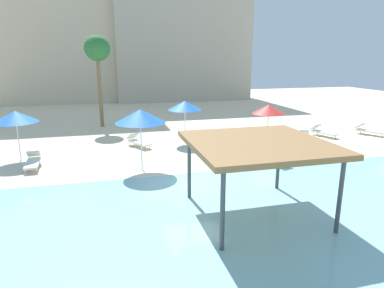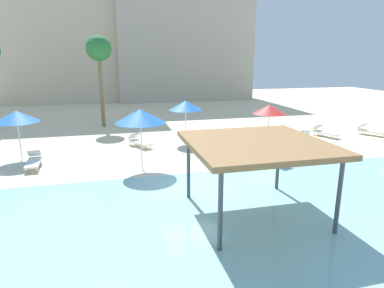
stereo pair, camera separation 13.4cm
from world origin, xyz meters
TOP-DOWN VIEW (x-y plane):
  - ground_plane at (0.00, 0.00)m, footprint 80.00×80.00m
  - lagoon_water at (0.00, -5.25)m, footprint 44.00×13.50m
  - shade_pavilion at (1.33, -3.04)m, footprint 4.42×4.42m
  - beach_umbrella_blue_1 at (-7.96, 5.87)m, footprint 2.20×2.20m
  - beach_umbrella_red_2 at (5.77, 4.85)m, footprint 1.92×1.92m
  - beach_umbrella_blue_3 at (-1.91, 2.72)m, footprint 2.35×2.35m
  - beach_umbrella_blue_4 at (1.32, 7.33)m, footprint 2.09×2.09m
  - lounge_chair_0 at (4.57, 1.98)m, footprint 1.16×1.99m
  - lounge_chair_2 at (14.27, 6.29)m, footprint 1.43×1.95m
  - lounge_chair_3 at (-1.69, 7.11)m, footprint 1.42×1.96m
  - lounge_chair_4 at (-7.09, 4.37)m, footprint 0.73×1.93m
  - lounge_chair_5 at (10.91, 6.70)m, footprint 1.21×1.99m
  - lounge_chair_6 at (8.66, 5.29)m, footprint 1.25×1.98m
  - palm_tree_0 at (-3.80, 13.86)m, footprint 1.90×1.90m
  - hotel_block_0 at (-8.47, 32.57)m, footprint 16.00×9.47m
  - hotel_block_1 at (6.28, 32.65)m, footprint 16.49×11.88m

SIDE VIEW (x-z plane):
  - ground_plane at x=0.00m, z-range 0.00..0.00m
  - lagoon_water at x=0.00m, z-range 0.00..0.04m
  - lounge_chair_0 at x=4.57m, z-range -0.04..0.70m
  - lounge_chair_2 at x=14.27m, z-range -0.04..0.70m
  - lounge_chair_3 at x=-1.69m, z-range -0.04..0.70m
  - lounge_chair_4 at x=-7.09m, z-range -0.04..0.70m
  - lounge_chair_5 at x=10.91m, z-range -0.04..0.70m
  - lounge_chair_6 at x=8.66m, z-range -0.04..0.70m
  - beach_umbrella_blue_1 at x=-7.96m, z-range 1.01..3.63m
  - beach_umbrella_red_2 at x=5.77m, z-range 1.03..3.63m
  - beach_umbrella_blue_4 at x=1.32m, z-range 1.04..3.70m
  - shade_pavilion at x=1.33m, z-range 1.15..3.75m
  - beach_umbrella_blue_3 at x=-1.91m, z-range 1.14..4.08m
  - palm_tree_0 at x=-3.80m, z-range 2.30..9.17m
  - hotel_block_1 at x=6.28m, z-range 0.00..15.61m
  - hotel_block_0 at x=-8.47m, z-range 0.00..21.91m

